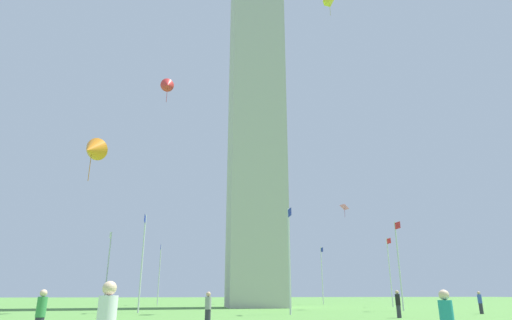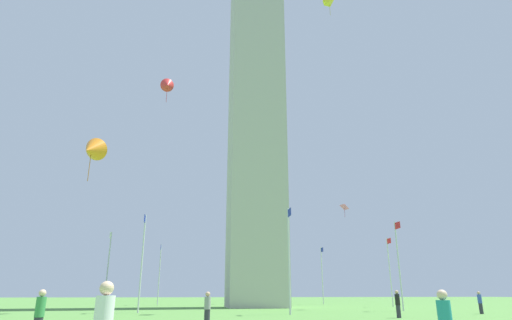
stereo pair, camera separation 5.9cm
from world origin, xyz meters
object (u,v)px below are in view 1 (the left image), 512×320
object	(u,v)px
flagpole_n	(289,254)
flagpole_nw	(142,257)
flagpole_w	(108,266)
kite_orange_delta	(92,150)
person_black_shirt	(398,304)
flagpole_e	(390,268)
flagpole_ne	(399,261)
flagpole_s	(239,273)
person_green_shirt	(40,316)
kite_red_delta	(167,85)
flagpole_se	(322,272)
flagpole_sw	(159,271)
person_blue_shirt	(480,303)
obelisk_monument	(256,71)
kite_pink_diamond	(344,208)
person_gray_shirt	(208,309)

from	to	relation	value
flagpole_n	flagpole_nw	distance (m)	12.92
flagpole_w	kite_orange_delta	bearing A→B (deg)	6.25
person_black_shirt	flagpole_w	bearing A→B (deg)	48.52
flagpole_nw	flagpole_e	bearing A→B (deg)	112.50
flagpole_ne	flagpole_s	xyz separation A→B (m)	(-28.83, -11.94, 0.00)
flagpole_nw	person_black_shirt	world-z (taller)	flagpole_nw
person_green_shirt	kite_red_delta	bearing A→B (deg)	10.66
flagpole_s	flagpole_se	bearing A→B (deg)	67.50
flagpole_sw	person_green_shirt	size ratio (longest dim) A/B	4.88
flagpole_ne	person_blue_shirt	world-z (taller)	flagpole_ne
flagpole_nw	kite_red_delta	distance (m)	17.44
flagpole_n	person_blue_shirt	world-z (taller)	flagpole_n
obelisk_monument	kite_pink_diamond	distance (m)	23.23
flagpole_e	person_gray_shirt	bearing A→B (deg)	-40.64
flagpole_nw	kite_pink_diamond	world-z (taller)	kite_pink_diamond
flagpole_e	person_black_shirt	world-z (taller)	flagpole_e
flagpole_sw	flagpole_n	bearing A→B (deg)	22.50
person_gray_shirt	flagpole_e	bearing A→B (deg)	-45.65
flagpole_e	flagpole_sw	size ratio (longest dim) A/B	1.00
flagpole_w	person_blue_shirt	xyz separation A→B (m)	(18.10, 32.22, -3.68)
flagpole_w	person_black_shirt	distance (m)	32.25
flagpole_ne	person_black_shirt	world-z (taller)	flagpole_ne
kite_red_delta	kite_orange_delta	distance (m)	18.22
flagpole_sw	person_green_shirt	xyz separation A→B (m)	(45.89, -0.90, -3.69)
flagpole_ne	flagpole_w	bearing A→B (deg)	-112.50
person_blue_shirt	kite_orange_delta	xyz separation A→B (m)	(6.25, -29.55, 9.21)
flagpole_se	kite_pink_diamond	xyz separation A→B (m)	(19.15, -3.27, 5.99)
flagpole_ne	kite_red_delta	xyz separation A→B (m)	(-1.02, -22.90, 17.39)
flagpole_n	flagpole_w	xyz separation A→B (m)	(-16.89, -16.89, 0.00)
flagpole_n	person_blue_shirt	bearing A→B (deg)	85.49
obelisk_monument	flagpole_ne	distance (m)	31.26
person_black_shirt	person_blue_shirt	bearing A→B (deg)	-62.91
flagpole_sw	person_blue_shirt	size ratio (longest dim) A/B	4.82
flagpole_ne	person_green_shirt	xyz separation A→B (m)	(22.01, -24.79, -3.69)
flagpole_s	person_green_shirt	xyz separation A→B (m)	(50.84, -12.85, -3.69)
kite_red_delta	person_gray_shirt	bearing A→B (deg)	13.68
flagpole_e	person_gray_shirt	size ratio (longest dim) A/B	5.02
flagpole_ne	flagpole_sw	xyz separation A→B (m)	(-23.88, -23.88, 0.00)
person_green_shirt	flagpole_sw	bearing A→B (deg)	14.21
flagpole_n	flagpole_s	xyz separation A→B (m)	(-33.77, 0.00, 0.00)
flagpole_e	flagpole_w	world-z (taller)	same
person_blue_shirt	kite_pink_diamond	bearing A→B (deg)	-17.49
kite_orange_delta	flagpole_sw	bearing A→B (deg)	176.40
obelisk_monument	flagpole_nw	size ratio (longest dim) A/B	7.43
flagpole_nw	person_blue_shirt	bearing A→B (deg)	77.28
flagpole_n	flagpole_e	distance (m)	23.88
flagpole_ne	flagpole_e	size ratio (longest dim) A/B	1.00
obelisk_monument	flagpole_s	world-z (taller)	obelisk_monument
flagpole_nw	kite_pink_diamond	distance (m)	21.98
flagpole_sw	kite_orange_delta	bearing A→B (deg)	-3.60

